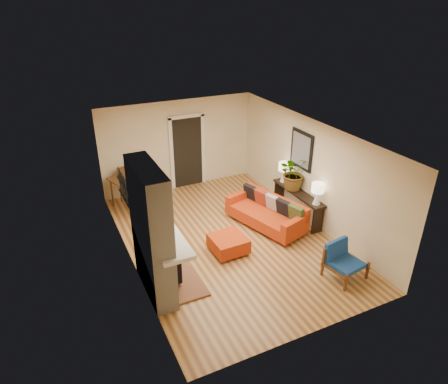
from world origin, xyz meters
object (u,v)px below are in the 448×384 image
Objects in this scene: sofa at (268,212)px; dining_table at (133,185)px; ottoman at (228,243)px; houseplant at (294,172)px; lamp_near at (318,191)px; lamp_far at (284,170)px; console_table at (298,197)px; blue_chair at (342,259)px.

dining_table reaches higher than sofa.
houseplant reaches higher than ottoman.
ottoman is 2.44m from lamp_near.
sofa is at bearing -141.29° from lamp_far.
lamp_near is 1.00× the size of lamp_far.
lamp_far is (3.64, -1.61, 0.39)m from dining_table.
sofa is 4.06× the size of lamp_far.
lamp_near reaches higher than console_table.
ottoman is 0.42× the size of console_table.
dining_table is at bearing 150.09° from houseplant.
sofa is at bearing 97.74° from blue_chair.
houseplant is (3.63, -2.09, 0.50)m from dining_table.
sofa is 1.34m from lamp_far.
lamp_far is at bearing 79.66° from blue_chair.
lamp_near is 0.95m from houseplant.
ottoman is 1.43× the size of lamp_near.
blue_chair is 1.48× the size of lamp_far.
lamp_far is at bearing 90.00° from lamp_near.
dining_table is 4.00m from lamp_far.
lamp_near is at bearing -90.00° from console_table.
console_table is at bearing -32.36° from dining_table.
console_table is at bearing 90.00° from lamp_near.
blue_chair is 1.87m from lamp_near.
dining_table is 4.22m from houseplant.
blue_chair is 0.41× the size of dining_table.
blue_chair is at bearing -103.28° from console_table.
blue_chair is at bearing -56.66° from dining_table.
lamp_near is (0.88, -0.71, 0.71)m from sofa.
lamp_near is (2.28, -0.08, 0.84)m from ottoman.
sofa is 1.19× the size of console_table.
lamp_near and lamp_far have the same top height.
houseplant is (2.27, 0.87, 0.96)m from ottoman.
ottoman is 0.97× the size of blue_chair.
lamp_near is at bearing -90.00° from lamp_far.
console_table is 3.43× the size of lamp_far.
houseplant is (-0.01, 0.94, 0.11)m from lamp_near.
lamp_near is 1.42m from lamp_far.
lamp_near is (0.00, -0.72, 0.49)m from console_table.
blue_chair is at bearing -108.74° from lamp_near.
ottoman is 3.28m from dining_table.
lamp_far is 0.49m from houseplant.
blue_chair is 1.48× the size of lamp_near.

